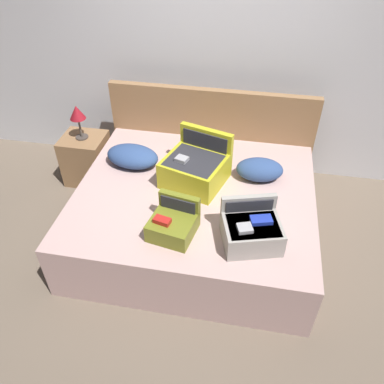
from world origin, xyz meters
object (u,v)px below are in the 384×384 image
table_lamp (77,114)px  bed (195,214)px  hard_case_large (195,168)px  pillow_center_head (260,169)px  pillow_near_headboard (133,156)px  hard_case_small (173,224)px  hard_case_medium (252,230)px  nightstand (87,159)px

table_lamp → bed: bearing=-26.2°
hard_case_large → pillow_center_head: hard_case_large is taller
pillow_near_headboard → table_lamp: size_ratio=1.37×
table_lamp → hard_case_large: bearing=-21.3°
hard_case_large → table_lamp: bearing=175.8°
hard_case_small → table_lamp: bearing=147.2°
hard_case_medium → pillow_center_head: (0.02, 0.78, -0.02)m
hard_case_small → pillow_center_head: bearing=63.6°
pillow_near_headboard → nightstand: (-0.66, 0.36, -0.35)m
nightstand → hard_case_medium: bearing=-32.1°
hard_case_small → nightstand: size_ratio=0.72×
pillow_center_head → bed: bearing=-151.5°
pillow_near_headboard → pillow_center_head: pillow_center_head is taller
pillow_near_headboard → table_lamp: bearing=151.8°
nightstand → table_lamp: bearing=0.0°
hard_case_medium → pillow_near_headboard: hard_case_medium is taller
nightstand → table_lamp: size_ratio=1.46×
hard_case_large → hard_case_medium: size_ratio=1.24×
hard_case_medium → pillow_near_headboard: (-1.14, 0.78, -0.02)m
hard_case_large → hard_case_small: hard_case_large is taller
pillow_near_headboard → pillow_center_head: size_ratio=1.20×
pillow_center_head → table_lamp: table_lamp is taller
bed → pillow_center_head: 0.70m
pillow_center_head → nightstand: bearing=169.1°
hard_case_small → table_lamp: size_ratio=1.05×
hard_case_medium → nightstand: (-1.81, 1.13, -0.38)m
nightstand → bed: bearing=-26.2°
pillow_center_head → hard_case_small: bearing=-126.9°
pillow_center_head → table_lamp: (-1.83, 0.35, 0.17)m
pillow_near_headboard → pillow_center_head: (1.16, 0.00, 0.00)m
bed → hard_case_medium: size_ratio=4.13×
bed → hard_case_small: bearing=-98.1°
hard_case_medium → hard_case_small: hard_case_medium is taller
hard_case_large → pillow_near_headboard: size_ratio=1.23×
hard_case_medium → pillow_center_head: bearing=72.3°
hard_case_large → nightstand: size_ratio=1.16×
pillow_near_headboard → pillow_center_head: bearing=0.2°
hard_case_small → pillow_near_headboard: hard_case_small is taller
hard_case_small → pillow_near_headboard: 0.98m
bed → hard_case_small: 0.63m
hard_case_large → nightstand: hard_case_large is taller
hard_case_small → table_lamp: 1.69m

